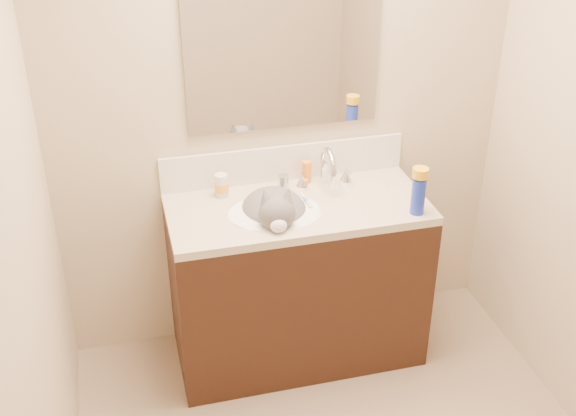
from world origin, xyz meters
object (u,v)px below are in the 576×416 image
cat (275,214)px  amber_bottle (307,172)px  spray_can (418,196)px  faucet (327,171)px  vanity_cabinet (297,285)px  pill_bottle (222,185)px  silver_jar (283,181)px  basin (274,225)px

cat → amber_bottle: cat is taller
cat → spray_can: bearing=-8.4°
faucet → cat: 0.35m
cat → amber_bottle: 0.32m
cat → vanity_cabinet: bearing=18.4°
pill_bottle → amber_bottle: same height
vanity_cabinet → faucet: faucet is taller
silver_jar → vanity_cabinet: bearing=-83.7°
silver_jar → amber_bottle: bearing=7.8°
vanity_cabinet → amber_bottle: size_ratio=10.89×
vanity_cabinet → cat: 0.44m
vanity_cabinet → pill_bottle: size_ratio=10.81×
vanity_cabinet → spray_can: (0.50, -0.20, 0.54)m
faucet → pill_bottle: size_ratio=2.52×
basin → pill_bottle: pill_bottle is taller
pill_bottle → basin: bearing=-45.2°
vanity_cabinet → cat: (-0.11, -0.02, 0.43)m
amber_bottle → faucet: bearing=-42.0°
spray_can → cat: bearing=163.5°
basin → faucet: 0.38m
amber_bottle → silver_jar: bearing=-172.2°
faucet → silver_jar: 0.22m
cat → silver_jar: (0.09, 0.21, 0.05)m
cat → silver_jar: bearing=74.7°
cat → spray_can: 0.65m
basin → spray_can: (0.62, -0.17, 0.16)m
cat → pill_bottle: size_ratio=4.10×
vanity_cabinet → pill_bottle: pill_bottle is taller
pill_bottle → amber_bottle: 0.42m
vanity_cabinet → amber_bottle: 0.56m
pill_bottle → spray_can: spray_can is taller
cat → silver_jar: size_ratio=7.66×
vanity_cabinet → silver_jar: 0.52m
basin → silver_jar: (0.10, 0.22, 0.10)m
vanity_cabinet → cat: bearing=-169.8°
faucet → spray_can: 0.47m
pill_bottle → spray_can: 0.91m
faucet → amber_bottle: bearing=138.0°
basin → silver_jar: 0.26m
amber_bottle → spray_can: size_ratio=0.64×
faucet → pill_bottle: 0.51m
faucet → cat: (-0.29, -0.16, -0.11)m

